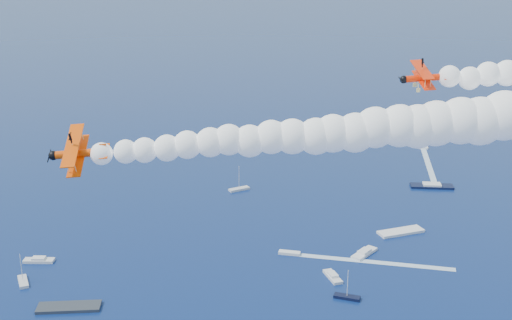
% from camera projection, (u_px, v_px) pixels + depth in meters
% --- Properties ---
extents(biplane_lead, '(9.03, 9.89, 5.88)m').
position_uv_depth(biplane_lead, '(425.00, 78.00, 85.64)').
color(biplane_lead, '#FF2A05').
extents(biplane_trail, '(11.08, 12.09, 8.37)m').
position_uv_depth(biplane_trail, '(80.00, 153.00, 82.19)').
color(biplane_trail, '#FF4D05').
extents(smoke_trail_trail, '(60.74, 52.73, 10.83)m').
position_uv_depth(smoke_trail_trail, '(313.00, 134.00, 82.42)').
color(smoke_trail_trail, white).
extents(spectator_boats, '(202.77, 178.93, 0.70)m').
position_uv_depth(spectator_boats, '(416.00, 239.00, 176.03)').
color(spectator_boats, white).
rests_on(spectator_boats, ground).
extents(boat_wakes, '(52.40, 159.81, 0.04)m').
position_uv_depth(boat_wakes, '(399.00, 249.00, 170.92)').
color(boat_wakes, white).
rests_on(boat_wakes, ground).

